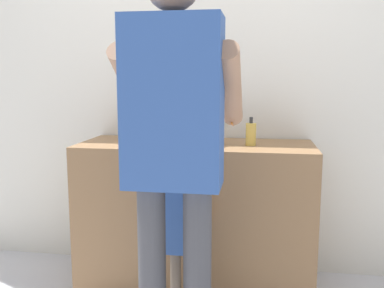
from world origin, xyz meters
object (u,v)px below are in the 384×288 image
Objects in this scene: adult_parent at (174,129)px; child_toddler at (184,230)px; toothbrush_cup at (139,132)px; soap_bottle at (251,134)px.

child_toddler is at bearing 92.58° from adult_parent.
toothbrush_cup is at bearing 116.26° from adult_parent.
adult_parent is (0.38, -0.76, 0.12)m from toothbrush_cup.
adult_parent reaches higher than toothbrush_cup.
soap_bottle is 0.09× the size of adult_parent.
toothbrush_cup is 0.86m from adult_parent.
toothbrush_cup is 1.25× the size of soap_bottle.
toothbrush_cup reaches higher than child_toddler.
toothbrush_cup is 0.73m from child_toddler.
toothbrush_cup is 0.69m from soap_bottle.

